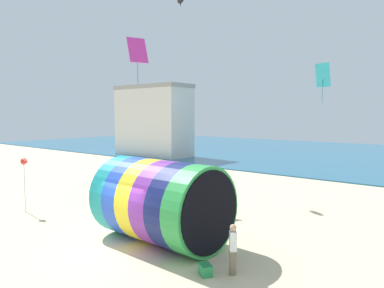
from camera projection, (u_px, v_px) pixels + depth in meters
name	position (u px, v px, depth m)	size (l,w,h in m)	color
ground_plane	(114.00, 251.00, 14.32)	(120.00, 120.00, 0.00)	beige
sea	(379.00, 157.00, 45.24)	(120.00, 40.00, 0.10)	#236084
giant_inflatable_tube	(161.00, 202.00, 15.20)	(5.41, 3.61, 3.38)	teal
kite_handler	(233.00, 249.00, 12.16)	(0.40, 0.42, 1.68)	#726651
kite_black_parafoil	(180.00, 0.00, 26.71)	(1.18, 1.04, 0.60)	black
kite_cyan_diamond	(323.00, 75.00, 23.96)	(1.08, 0.54, 2.56)	#2DB2C6
kite_magenta_diamond	(137.00, 51.00, 23.13)	(1.07, 1.36, 2.87)	#D1339E
promenade_building	(153.00, 121.00, 46.70)	(10.17, 4.21, 8.84)	silver
beach_flag	(26.00, 164.00, 19.72)	(0.47, 0.36, 2.93)	silver
cooler_box	(205.00, 270.00, 12.18)	(0.52, 0.36, 0.36)	#268C4C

